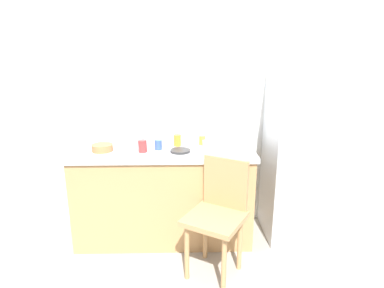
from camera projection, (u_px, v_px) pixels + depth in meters
name	position (u px, v px, depth m)	size (l,w,h in m)	color
ground_plane	(182.00, 280.00, 2.51)	(8.00, 8.00, 0.00)	#9E998E
back_wall	(181.00, 96.00, 3.12)	(4.80, 0.10, 2.49)	silver
cabinet_base	(164.00, 195.00, 3.02)	(1.52, 0.60, 0.80)	tan
countertop	(163.00, 150.00, 2.90)	(1.56, 0.64, 0.04)	#B7B7BC
faucet	(155.00, 127.00, 3.10)	(0.02, 0.02, 0.26)	#B7B7BC
refrigerator	(300.00, 156.00, 2.97)	(0.56, 0.56, 1.52)	silver
chair	(218.00, 212.00, 2.50)	(0.55, 0.55, 0.89)	tan
dish_tray	(219.00, 146.00, 2.88)	(0.28, 0.20, 0.05)	white
terracotta_bowl	(102.00, 148.00, 2.81)	(0.17, 0.17, 0.06)	#C67042
hotplate	(180.00, 151.00, 2.79)	(0.17, 0.17, 0.02)	#2D2D2D
cup_orange	(177.00, 140.00, 2.95)	(0.07, 0.07, 0.10)	orange
cup_red	(143.00, 146.00, 2.78)	(0.07, 0.07, 0.10)	red
cup_blue	(158.00, 145.00, 2.85)	(0.06, 0.06, 0.08)	blue
cup_yellow	(202.00, 140.00, 2.99)	(0.06, 0.06, 0.08)	yellow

